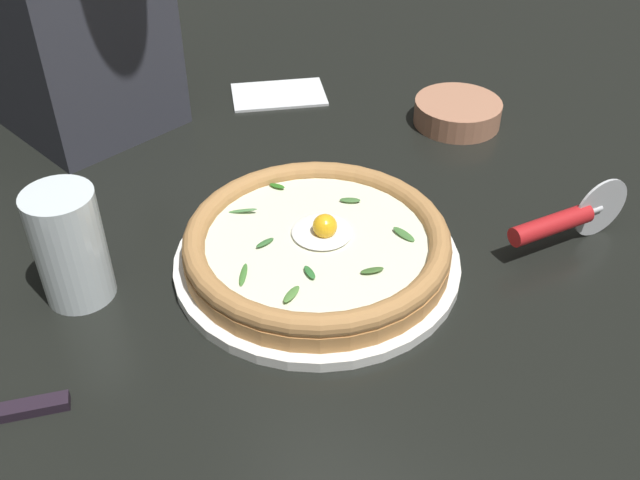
% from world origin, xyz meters
% --- Properties ---
extents(ground_plane, '(2.40, 2.40, 0.03)m').
position_xyz_m(ground_plane, '(0.00, 0.00, -0.01)').
color(ground_plane, black).
rests_on(ground_plane, ground).
extents(pizza_plate, '(0.31, 0.31, 0.01)m').
position_xyz_m(pizza_plate, '(0.01, 0.00, 0.01)').
color(pizza_plate, white).
rests_on(pizza_plate, ground).
extents(pizza, '(0.28, 0.28, 0.05)m').
position_xyz_m(pizza, '(0.01, 0.00, 0.03)').
color(pizza, '#BA7E44').
rests_on(pizza, pizza_plate).
extents(side_bowl, '(0.12, 0.12, 0.03)m').
position_xyz_m(side_bowl, '(-0.06, 0.37, 0.02)').
color(side_bowl, '#B4785A').
rests_on(side_bowl, ground).
extents(pizza_cutter, '(0.06, 0.15, 0.07)m').
position_xyz_m(pizza_cutter, '(0.18, 0.21, 0.04)').
color(pizza_cutter, silver).
rests_on(pizza_cutter, ground).
extents(drinking_glass, '(0.07, 0.07, 0.12)m').
position_xyz_m(drinking_glass, '(-0.13, -0.20, 0.05)').
color(drinking_glass, silver).
rests_on(drinking_glass, ground).
extents(folded_napkin, '(0.16, 0.17, 0.01)m').
position_xyz_m(folded_napkin, '(-0.31, 0.25, 0.00)').
color(folded_napkin, white).
rests_on(folded_napkin, ground).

